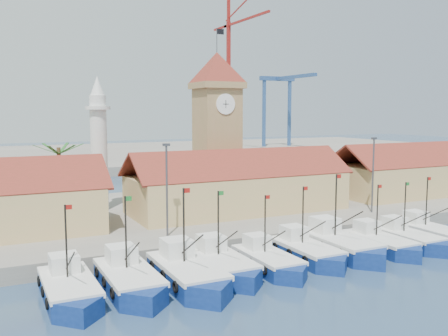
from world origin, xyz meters
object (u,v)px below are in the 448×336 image
boat_0 (70,291)px  minaret (99,143)px  boat_5 (308,253)px  clock_tower (217,124)px

boat_0 → minaret: 28.07m
boat_5 → minaret: (-13.29, 24.89, 8.99)m
boat_0 → boat_5: 21.06m
boat_5 → clock_tower: bearing=85.7°
clock_tower → boat_0: bearing=-134.2°
boat_0 → boat_5: (21.05, 0.54, -0.02)m
clock_tower → minaret: (-15.00, 2.00, -2.23)m
boat_5 → boat_0: bearing=-178.5°
boat_0 → clock_tower: (22.76, 23.43, 11.21)m
boat_5 → clock_tower: size_ratio=0.42×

